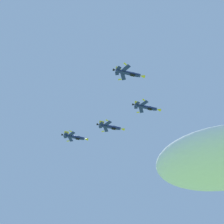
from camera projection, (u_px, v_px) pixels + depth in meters
The scene contains 5 objects.
cloud_high_distant at pixel (224, 158), 191.84m from camera, with size 88.56×49.42×35.18m, color white.
fighter_jet_lead at pixel (146, 107), 158.84m from camera, with size 14.74×10.88×4.37m.
fighter_jet_left_wing at pixel (110, 127), 165.34m from camera, with size 14.74×10.88×4.38m.
fighter_jet_right_wing at pixel (129, 73), 142.71m from camera, with size 14.74×10.89×4.37m.
fighter_jet_left_outer at pixel (75, 137), 175.22m from camera, with size 14.74×10.87×4.38m.
Camera 1 is at (0.74, 1.56, 1.46)m, focal length 47.81 mm.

